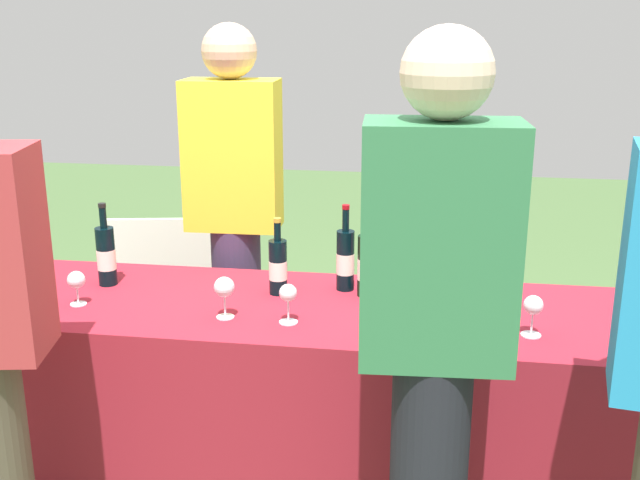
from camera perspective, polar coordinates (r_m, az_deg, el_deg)
The scene contains 14 objects.
ground_plane at distance 3.12m, azimuth 0.00°, elevation -17.46°, with size 12.00×12.00×0.00m, color #476638.
tasting_table at distance 2.93m, azimuth 0.00°, elevation -11.56°, with size 2.59×0.73×0.73m, color maroon.
wine_bottle_0 at distance 3.07m, azimuth -15.68°, elevation -1.11°, with size 0.07×0.07×0.33m.
wine_bottle_1 at distance 2.87m, azimuth -3.16°, elevation -1.97°, with size 0.07×0.07×0.30m.
wine_bottle_2 at distance 2.91m, azimuth 1.90°, elevation -1.45°, with size 0.07×0.07×0.33m.
wine_bottle_3 at distance 2.85m, azimuth 3.48°, elevation -1.87°, with size 0.07×0.07×0.33m.
wine_glass_0 at distance 2.90m, azimuth -17.73°, elevation -2.96°, with size 0.06×0.06×0.13m.
wine_glass_1 at distance 2.66m, azimuth -7.16°, elevation -3.61°, with size 0.07×0.07×0.15m.
wine_glass_2 at distance 2.60m, azimuth -2.40°, elevation -4.14°, with size 0.06×0.06×0.14m.
wine_glass_3 at distance 2.57m, azimuth 10.17°, elevation -4.69°, with size 0.06×0.06×0.14m.
wine_glass_4 at distance 2.59m, azimuth 15.63°, elevation -4.86°, with size 0.07×0.07×0.14m.
server_pouring at distance 3.34m, azimuth -6.41°, elevation 2.42°, with size 0.41×0.23×1.71m.
guest_1 at distance 2.07m, azimuth 8.60°, elevation -6.53°, with size 0.41×0.24×1.72m.
menu_board at distance 4.08m, azimuth -11.39°, elevation -3.46°, with size 0.58×0.03×0.74m, color white.
Camera 1 is at (0.39, -2.56, 1.75)m, focal length 42.86 mm.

